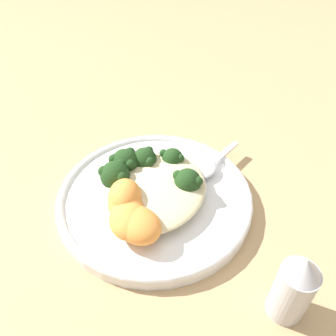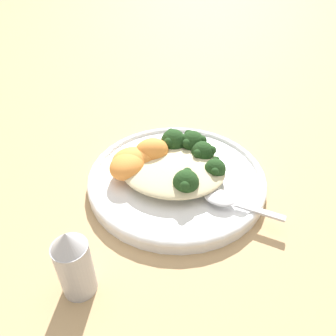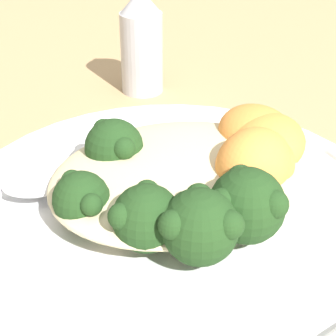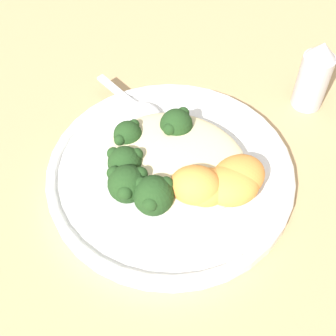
{
  "view_description": "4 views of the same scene",
  "coord_description": "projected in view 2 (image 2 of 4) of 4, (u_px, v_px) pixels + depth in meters",
  "views": [
    {
      "loc": [
        0.26,
        0.16,
        0.35
      ],
      "look_at": [
        -0.04,
        0.03,
        0.05
      ],
      "focal_mm": 35.0,
      "sensor_mm": 36.0,
      "label": 1
    },
    {
      "loc": [
        -0.07,
        0.4,
        0.34
      ],
      "look_at": [
        -0.01,
        0.02,
        0.03
      ],
      "focal_mm": 35.0,
      "sensor_mm": 36.0,
      "label": 2
    },
    {
      "loc": [
        -0.16,
        -0.23,
        0.21
      ],
      "look_at": [
        -0.03,
        0.01,
        0.05
      ],
      "focal_mm": 60.0,
      "sensor_mm": 36.0,
      "label": 3
    },
    {
      "loc": [
        0.15,
        -0.25,
        0.43
      ],
      "look_at": [
        -0.01,
        0.0,
        0.04
      ],
      "focal_mm": 50.0,
      "sensor_mm": 36.0,
      "label": 4
    }
  ],
  "objects": [
    {
      "name": "salt_shaker",
      "position": [
        74.0,
        263.0,
        0.35
      ],
      "size": [
        0.04,
        0.04,
        0.09
      ],
      "color": "#B2B2B7",
      "rests_on": "ground_plane"
    },
    {
      "name": "ground_plane",
      "position": [
        166.0,
        177.0,
        0.53
      ],
      "size": [
        4.0,
        4.0,
        0.0
      ],
      "primitive_type": "plane",
      "color": "tan"
    },
    {
      "name": "sweet_potato_chunk_2",
      "position": [
        127.0,
        165.0,
        0.49
      ],
      "size": [
        0.07,
        0.07,
        0.03
      ],
      "primitive_type": "ellipsoid",
      "rotation": [
        0.0,
        0.0,
        1.27
      ],
      "color": "orange",
      "rests_on": "plate"
    },
    {
      "name": "spoon",
      "position": [
        226.0,
        200.0,
        0.45
      ],
      "size": [
        0.11,
        0.05,
        0.01
      ],
      "rotation": [
        0.0,
        0.0,
        2.87
      ],
      "color": "silver",
      "rests_on": "plate"
    },
    {
      "name": "sweet_potato_chunk_0",
      "position": [
        152.0,
        151.0,
        0.51
      ],
      "size": [
        0.07,
        0.06,
        0.04
      ],
      "primitive_type": "ellipsoid",
      "rotation": [
        0.0,
        0.0,
        3.62
      ],
      "color": "orange",
      "rests_on": "plate"
    },
    {
      "name": "broccoli_stalk_2",
      "position": [
        194.0,
        156.0,
        0.51
      ],
      "size": [
        0.11,
        0.07,
        0.04
      ],
      "rotation": [
        0.0,
        0.0,
        3.63
      ],
      "color": "#ADC675",
      "rests_on": "plate"
    },
    {
      "name": "sweet_potato_chunk_3",
      "position": [
        131.0,
        160.0,
        0.5
      ],
      "size": [
        0.08,
        0.08,
        0.03
      ],
      "primitive_type": "ellipsoid",
      "rotation": [
        0.0,
        0.0,
        3.83
      ],
      "color": "orange",
      "rests_on": "plate"
    },
    {
      "name": "broccoli_stalk_0",
      "position": [
        184.0,
        181.0,
        0.46
      ],
      "size": [
        0.07,
        0.08,
        0.04
      ],
      "rotation": [
        0.0,
        0.0,
        2.25
      ],
      "color": "#ADC675",
      "rests_on": "plate"
    },
    {
      "name": "sweet_potato_chunk_1",
      "position": [
        143.0,
        157.0,
        0.51
      ],
      "size": [
        0.06,
        0.06,
        0.03
      ],
      "primitive_type": "ellipsoid",
      "rotation": [
        0.0,
        0.0,
        4.31
      ],
      "color": "orange",
      "rests_on": "plate"
    },
    {
      "name": "broccoli_stalk_4",
      "position": [
        173.0,
        144.0,
        0.53
      ],
      "size": [
        0.04,
        0.09,
        0.04
      ],
      "rotation": [
        0.0,
        0.0,
        4.61
      ],
      "color": "#ADC675",
      "rests_on": "plate"
    },
    {
      "name": "plate",
      "position": [
        177.0,
        178.0,
        0.51
      ],
      "size": [
        0.27,
        0.27,
        0.02
      ],
      "color": "white",
      "rests_on": "ground_plane"
    },
    {
      "name": "quinoa_mound",
      "position": [
        173.0,
        169.0,
        0.49
      ],
      "size": [
        0.16,
        0.13,
        0.02
      ],
      "primitive_type": "ellipsoid",
      "color": "beige",
      "rests_on": "plate"
    },
    {
      "name": "broccoli_stalk_3",
      "position": [
        189.0,
        146.0,
        0.53
      ],
      "size": [
        0.08,
        0.1,
        0.04
      ],
      "rotation": [
        0.0,
        0.0,
        4.1
      ],
      "color": "#ADC675",
      "rests_on": "plate"
    },
    {
      "name": "broccoli_stalk_1",
      "position": [
        203.0,
        169.0,
        0.49
      ],
      "size": [
        0.11,
        0.04,
        0.03
      ],
      "rotation": [
        0.0,
        0.0,
        3.06
      ],
      "color": "#ADC675",
      "rests_on": "plate"
    }
  ]
}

